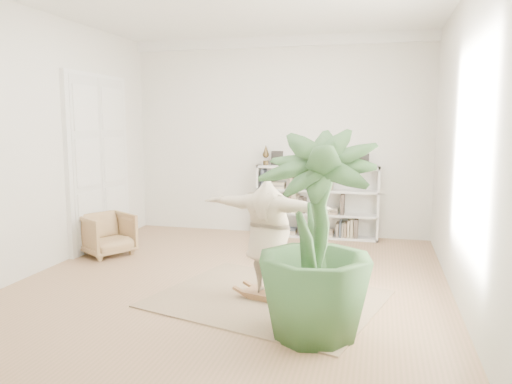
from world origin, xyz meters
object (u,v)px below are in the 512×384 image
armchair (107,234)px  rocker_board (268,294)px  person (268,232)px  houseplant (315,236)px  bookshelf (317,203)px

armchair → rocker_board: bearing=-83.7°
armchair → person: size_ratio=0.43×
armchair → houseplant: size_ratio=0.36×
rocker_board → person: size_ratio=0.37×
bookshelf → rocker_board: (-0.15, -3.39, -0.56)m
houseplant → armchair: bearing=147.9°
houseplant → rocker_board: bearing=126.8°
person → bookshelf: bearing=-76.9°
armchair → rocker_board: 3.21m
rocker_board → person: bearing=60.6°
houseplant → bookshelf: bearing=96.9°
armchair → rocker_board: size_ratio=1.17×
armchair → person: 3.23m
armchair → bookshelf: bearing=-24.9°
rocker_board → bookshelf: bearing=103.1°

